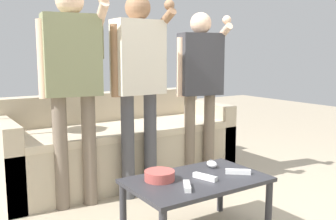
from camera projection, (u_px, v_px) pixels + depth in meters
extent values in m
cube|color=#B7A88E|center=(120.00, 155.00, 3.57)|extent=(2.17, 0.83, 0.45)
cube|color=#C6B59A|center=(123.00, 129.00, 3.48)|extent=(1.89, 0.71, 0.06)
cube|color=#B7A88E|center=(105.00, 109.00, 3.78)|extent=(2.17, 0.18, 0.34)
cube|color=#B7A88E|center=(5.00, 161.00, 3.00)|extent=(0.14, 0.83, 0.65)
cube|color=#B7A88E|center=(205.00, 132.00, 4.10)|extent=(0.14, 0.83, 0.65)
cube|color=#2D2D33|center=(197.00, 180.00, 2.37)|extent=(0.87, 0.54, 0.03)
cylinder|color=#2D2D33|center=(269.00, 208.00, 2.43)|extent=(0.04, 0.04, 0.37)
cylinder|color=#2D2D33|center=(123.00, 211.00, 2.38)|extent=(0.04, 0.04, 0.37)
cylinder|color=#2D2D33|center=(220.00, 187.00, 2.82)|extent=(0.04, 0.04, 0.37)
cylinder|color=#B24C47|center=(160.00, 176.00, 2.34)|extent=(0.19, 0.19, 0.06)
ellipsoid|color=white|center=(212.00, 164.00, 2.60)|extent=(0.06, 0.09, 0.05)
cylinder|color=#4C4C51|center=(211.00, 160.00, 2.61)|extent=(0.02, 0.02, 0.01)
cylinder|color=#756656|center=(61.00, 153.00, 2.83)|extent=(0.11, 0.11, 0.86)
cylinder|color=#756656|center=(89.00, 150.00, 2.92)|extent=(0.11, 0.11, 0.86)
cube|color=gray|center=(72.00, 55.00, 2.76)|extent=(0.44, 0.27, 0.59)
sphere|color=beige|center=(70.00, 1.00, 2.71)|extent=(0.20, 0.20, 0.20)
cylinder|color=beige|center=(43.00, 59.00, 2.68)|extent=(0.08, 0.08, 0.56)
cylinder|color=gray|center=(99.00, 40.00, 2.83)|extent=(0.08, 0.08, 0.28)
cylinder|color=beige|center=(101.00, 16.00, 2.73)|extent=(0.10, 0.27, 0.22)
cylinder|color=#47474C|center=(128.00, 147.00, 3.04)|extent=(0.11, 0.11, 0.85)
cylinder|color=#47474C|center=(150.00, 144.00, 3.16)|extent=(0.11, 0.11, 0.85)
cube|color=beige|center=(138.00, 57.00, 2.99)|extent=(0.41, 0.22, 0.58)
sphere|color=#936B4C|center=(138.00, 8.00, 2.94)|extent=(0.20, 0.20, 0.20)
cylinder|color=#936B4C|center=(115.00, 61.00, 2.89)|extent=(0.07, 0.07, 0.55)
cylinder|color=beige|center=(160.00, 43.00, 3.09)|extent=(0.07, 0.07, 0.28)
cylinder|color=#936B4C|center=(164.00, 21.00, 3.01)|extent=(0.07, 0.27, 0.20)
sphere|color=#936B4C|center=(169.00, 5.00, 2.93)|extent=(0.08, 0.08, 0.08)
cylinder|color=#756656|center=(190.00, 138.00, 3.46)|extent=(0.10, 0.10, 0.80)
cylinder|color=#756656|center=(209.00, 137.00, 3.53)|extent=(0.10, 0.10, 0.80)
cube|color=#38383D|center=(200.00, 64.00, 3.40)|extent=(0.41, 0.28, 0.55)
sphere|color=beige|center=(201.00, 23.00, 3.34)|extent=(0.19, 0.19, 0.19)
cylinder|color=beige|center=(181.00, 67.00, 3.33)|extent=(0.07, 0.07, 0.52)
cylinder|color=#38383D|center=(219.00, 52.00, 3.45)|extent=(0.07, 0.07, 0.26)
cylinder|color=beige|center=(223.00, 34.00, 3.37)|extent=(0.12, 0.27, 0.18)
sphere|color=beige|center=(227.00, 20.00, 3.29)|extent=(0.08, 0.08, 0.08)
cube|color=white|center=(238.00, 172.00, 2.46)|extent=(0.15, 0.13, 0.03)
cylinder|color=silver|center=(234.00, 169.00, 2.46)|extent=(0.01, 0.01, 0.00)
cube|color=silver|center=(246.00, 169.00, 2.45)|extent=(0.02, 0.02, 0.00)
cube|color=white|center=(205.00, 177.00, 2.36)|extent=(0.08, 0.17, 0.03)
cylinder|color=silver|center=(201.00, 173.00, 2.37)|extent=(0.01, 0.01, 0.00)
cube|color=silver|center=(212.00, 176.00, 2.32)|extent=(0.02, 0.02, 0.00)
cube|color=white|center=(187.00, 186.00, 2.19)|extent=(0.11, 0.14, 0.03)
cylinder|color=silver|center=(187.00, 182.00, 2.21)|extent=(0.01, 0.01, 0.00)
cube|color=silver|center=(188.00, 186.00, 2.14)|extent=(0.02, 0.02, 0.00)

